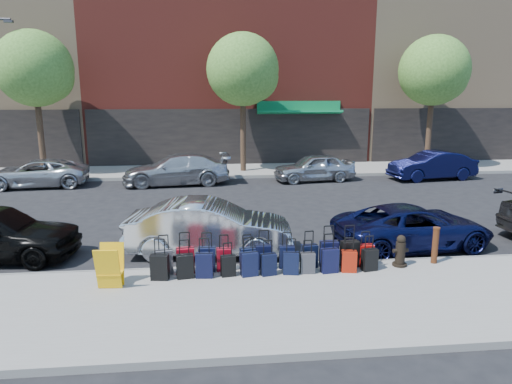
{
  "coord_description": "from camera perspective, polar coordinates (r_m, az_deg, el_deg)",
  "views": [
    {
      "loc": [
        -1.32,
        -15.16,
        4.37
      ],
      "look_at": [
        0.08,
        -1.5,
        1.35
      ],
      "focal_mm": 32.0,
      "sensor_mm": 36.0,
      "label": 1
    }
  ],
  "objects": [
    {
      "name": "suitcase_back_0",
      "position": [
        10.8,
        -11.94,
        -9.15
      ],
      "size": [
        0.43,
        0.28,
        0.96
      ],
      "rotation": [
        0.0,
        0.0,
        -0.13
      ],
      "color": "black",
      "rests_on": "sidewalk_near"
    },
    {
      "name": "suitcase_front_2",
      "position": [
        11.11,
        -6.14,
        -8.33
      ],
      "size": [
        0.4,
        0.22,
        0.95
      ],
      "rotation": [
        0.0,
        0.0,
        -0.02
      ],
      "color": "black",
      "rests_on": "sidewalk_near"
    },
    {
      "name": "car_far_1",
      "position": [
        22.23,
        -9.91,
        2.8
      ],
      "size": [
        5.22,
        2.47,
        1.47
      ],
      "primitive_type": "imported",
      "rotation": [
        0.0,
        0.0,
        -1.49
      ],
      "color": "#B6B8BE",
      "rests_on": "ground"
    },
    {
      "name": "suitcase_front_9",
      "position": [
        11.55,
        11.63,
        -7.56
      ],
      "size": [
        0.45,
        0.28,
        1.04
      ],
      "rotation": [
        0.0,
        0.0,
        0.11
      ],
      "color": "black",
      "rests_on": "sidewalk_near"
    },
    {
      "name": "suitcase_back_2",
      "position": [
        10.76,
        -6.47,
        -9.08
      ],
      "size": [
        0.41,
        0.26,
        0.94
      ],
      "rotation": [
        0.0,
        0.0,
        -0.08
      ],
      "color": "black",
      "rests_on": "sidewalk_near"
    },
    {
      "name": "car_far_2",
      "position": [
        22.96,
        7.28,
        3.07
      ],
      "size": [
        4.21,
        2.15,
        1.37
      ],
      "primitive_type": "imported",
      "rotation": [
        0.0,
        0.0,
        -1.44
      ],
      "color": "#B5B7BC",
      "rests_on": "ground"
    },
    {
      "name": "suitcase_back_10",
      "position": [
        11.42,
        14.01,
        -8.21
      ],
      "size": [
        0.39,
        0.27,
        0.86
      ],
      "rotation": [
        0.0,
        0.0,
        0.19
      ],
      "color": "black",
      "rests_on": "sidewalk_near"
    },
    {
      "name": "curb_far",
      "position": [
        23.58,
        -2.53,
        1.89
      ],
      "size": [
        60.0,
        0.08,
        0.15
      ],
      "primitive_type": "cube",
      "color": "gray",
      "rests_on": "ground"
    },
    {
      "name": "curb_near",
      "position": [
        11.59,
        1.14,
        -9.35
      ],
      "size": [
        60.0,
        0.08,
        0.15
      ],
      "primitive_type": "cube",
      "color": "gray",
      "rests_on": "ground"
    },
    {
      "name": "suitcase_back_7",
      "position": [
        11.02,
        6.47,
        -8.79
      ],
      "size": [
        0.35,
        0.21,
        0.81
      ],
      "rotation": [
        0.0,
        0.0,
        -0.05
      ],
      "color": "#35353A",
      "rests_on": "sidewalk_near"
    },
    {
      "name": "suitcase_front_7",
      "position": [
        11.35,
        6.69,
        -7.95
      ],
      "size": [
        0.41,
        0.26,
        0.92
      ],
      "rotation": [
        0.0,
        0.0,
        0.14
      ],
      "color": "black",
      "rests_on": "sidewalk_near"
    },
    {
      "name": "display_rack",
      "position": [
        10.62,
        -17.79,
        -8.91
      ],
      "size": [
        0.56,
        0.61,
        0.94
      ],
      "rotation": [
        0.0,
        0.0,
        -0.07
      ],
      "color": "#F5B40D",
      "rests_on": "sidewalk_near"
    },
    {
      "name": "suitcase_back_3",
      "position": [
        10.8,
        -3.49,
        -9.17
      ],
      "size": [
        0.36,
        0.25,
        0.8
      ],
      "rotation": [
        0.0,
        0.0,
        0.16
      ],
      "color": "black",
      "rests_on": "sidewalk_near"
    },
    {
      "name": "suitcase_back_4",
      "position": [
        10.78,
        -0.86,
        -8.98
      ],
      "size": [
        0.42,
        0.3,
        0.92
      ],
      "rotation": [
        0.0,
        0.0,
        0.2
      ],
      "color": "black",
      "rests_on": "sidewalk_near"
    },
    {
      "name": "sidewalk_near",
      "position": [
        9.76,
        2.61,
        -13.71
      ],
      "size": [
        60.0,
        4.0,
        0.15
      ],
      "primitive_type": "cube",
      "color": "gray",
      "rests_on": "ground"
    },
    {
      "name": "suitcase_back_5",
      "position": [
        10.83,
        1.57,
        -9.02
      ],
      "size": [
        0.39,
        0.27,
        0.84
      ],
      "rotation": [
        0.0,
        0.0,
        0.2
      ],
      "color": "black",
      "rests_on": "sidewalk_near"
    },
    {
      "name": "building_center",
      "position": [
        33.65,
        -3.78,
        21.97
      ],
      "size": [
        17.0,
        12.85,
        20.0
      ],
      "color": "maroon",
      "rests_on": "ground"
    },
    {
      "name": "building_right",
      "position": [
        37.69,
        22.82,
        18.51
      ],
      "size": [
        15.0,
        12.12,
        18.0
      ],
      "color": "tan",
      "rests_on": "ground"
    },
    {
      "name": "suitcase_back_1",
      "position": [
        10.79,
        -8.88,
        -9.15
      ],
      "size": [
        0.41,
        0.28,
        0.91
      ],
      "rotation": [
        0.0,
        0.0,
        0.15
      ],
      "color": "black",
      "rests_on": "sidewalk_near"
    },
    {
      "name": "fire_hydrant",
      "position": [
        11.89,
        17.6,
        -7.13
      ],
      "size": [
        0.4,
        0.36,
        0.79
      ],
      "rotation": [
        0.0,
        0.0,
        0.1
      ],
      "color": "black",
      "rests_on": "sidewalk_near"
    },
    {
      "name": "car_near_2",
      "position": [
        13.73,
        19.03,
        -4.13
      ],
      "size": [
        4.73,
        2.67,
        1.25
      ],
      "primitive_type": "imported",
      "rotation": [
        0.0,
        0.0,
        1.71
      ],
      "color": "#0D1139",
      "rests_on": "ground"
    },
    {
      "name": "suitcase_back_6",
      "position": [
        10.92,
        4.38,
        -8.83
      ],
      "size": [
        0.39,
        0.27,
        0.87
      ],
      "rotation": [
        0.0,
        0.0,
        -0.16
      ],
      "color": "black",
      "rests_on": "sidewalk_near"
    },
    {
      "name": "suitcase_back_9",
      "position": [
        11.23,
        11.54,
        -8.48
      ],
      "size": [
        0.38,
        0.26,
        0.84
      ],
      "rotation": [
        0.0,
        0.0,
        -0.16
      ],
      "color": "#A11C0A",
      "rests_on": "sidewalk_near"
    },
    {
      "name": "sidewalk_far",
      "position": [
        25.56,
        -2.8,
        2.71
      ],
      "size": [
        60.0,
        4.0,
        0.15
      ],
      "primitive_type": "cube",
      "color": "gray",
      "rests_on": "ground"
    },
    {
      "name": "bollard",
      "position": [
        12.33,
        21.49,
        -6.15
      ],
      "size": [
        0.17,
        0.17,
        0.93
      ],
      "color": "#38190C",
      "rests_on": "sidewalk_near"
    },
    {
      "name": "car_near_1",
      "position": [
        12.55,
        -5.85,
        -4.46
      ],
      "size": [
        4.65,
        2.06,
        1.48
      ],
      "primitive_type": "imported",
      "rotation": [
        0.0,
        0.0,
        1.46
      ],
      "color": "silver",
      "rests_on": "ground"
    },
    {
      "name": "suitcase_back_8",
      "position": [
        11.12,
        9.17,
        -8.43
      ],
      "size": [
        0.42,
        0.28,
        0.95
      ],
      "rotation": [
        0.0,
        0.0,
        0.13
      ],
      "color": "black",
      "rests_on": "sidewalk_near"
    },
    {
      "name": "tree_center",
      "position": [
        24.76,
        -1.33,
        14.81
      ],
      "size": [
        3.8,
        3.8,
        7.27
      ],
      "color": "black",
      "rests_on": "sidewalk_far"
    },
    {
      "name": "suitcase_front_0",
      "position": [
        11.1,
        -11.38,
        -8.54
      ],
      "size": [
        0.42,
        0.28,
        0.95
      ],
      "rotation": [
        0.0,
        0.0,
        0.17
      ],
      "color": "#3E3E44",
      "rests_on": "sidewalk_near"
    },
    {
      "name": "suitcase_front_1",
      "position": [
        11.07,
        -8.81,
        -8.43
      ],
      "size": [
        0.44,
        0.27,
        0.99
      ],
      "rotation": [
        0.0,
        0.0,
        0.12
      ],
      "color": "maroon",
      "rests_on": "sidewalk_near"
    },
    {
      "name": "suitcase_front_10",
      "position": [
        11.69,
        13.54,
        -7.68
      ],
      "size": [
        0.37,
        0.22,
        0.87
      ],
      "rotation": [
        0.0,
        0.0,
        0.07
      ],
      "color": "#AF0E0B",
      "rests_on": "sidewalk_near"
    },
    {
      "name": "suitcase_front_4",
      "position": [
        11.14,
        -1.05,
        -8.33
      ],
      "size": [
        0.39,
        0.26,
        0.88
      ],
      "rotation": [
        0.0,
        0.0,
        0.18
      ],
      "color": "black",
      "rests_on": "sidewalk_near"
    },
    {
      "name": "tree_left",
      "position": [
        26.12,
        -25.66,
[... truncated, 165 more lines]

